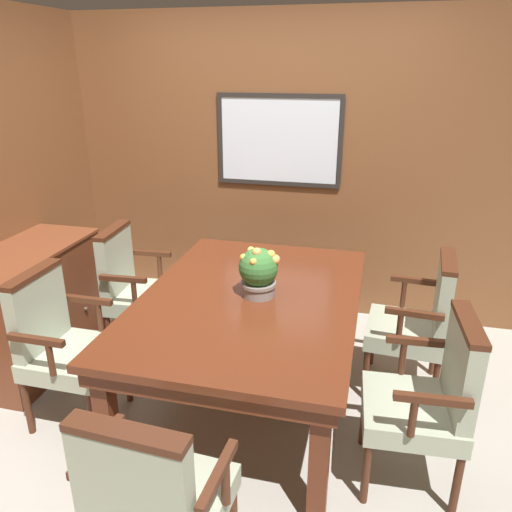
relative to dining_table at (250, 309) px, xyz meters
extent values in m
plane|color=#A39E93|center=(-0.12, -0.14, -0.66)|extent=(14.00, 14.00, 0.00)
cube|color=brown|center=(-0.12, 1.42, 0.57)|extent=(7.20, 0.06, 2.45)
cube|color=white|center=(-0.11, 1.38, 0.81)|extent=(0.95, 0.01, 0.66)
cube|color=#282623|center=(-0.11, 1.38, 1.16)|extent=(1.02, 0.02, 0.04)
cube|color=#282623|center=(-0.11, 1.38, 0.46)|extent=(1.02, 0.02, 0.04)
cube|color=#282623|center=(-0.61, 1.38, 0.81)|extent=(0.03, 0.02, 0.66)
cube|color=#282623|center=(0.38, 1.38, 0.81)|extent=(0.03, 0.02, 0.66)
cube|color=#562614|center=(-0.54, -0.81, -0.31)|extent=(0.09, 0.09, 0.70)
cube|color=#562614|center=(0.54, -0.81, -0.31)|extent=(0.09, 0.09, 0.70)
cube|color=#562614|center=(-0.54, 0.81, -0.31)|extent=(0.09, 0.09, 0.70)
cube|color=#562614|center=(0.54, 0.81, -0.31)|extent=(0.09, 0.09, 0.70)
cube|color=#562614|center=(0.00, 0.00, 0.00)|extent=(1.22, 1.78, 0.09)
cube|color=#562614|center=(0.00, 0.00, 0.07)|extent=(1.28, 1.84, 0.04)
cylinder|color=#472314|center=(0.75, 0.61, -0.48)|extent=(0.04, 0.04, 0.36)
cylinder|color=#472314|center=(0.72, 0.20, -0.48)|extent=(0.04, 0.04, 0.36)
cylinder|color=#472314|center=(1.17, 0.58, -0.48)|extent=(0.04, 0.04, 0.36)
cylinder|color=#472314|center=(1.14, 0.17, -0.48)|extent=(0.04, 0.04, 0.36)
cube|color=#9EA88E|center=(0.94, 0.39, -0.24)|extent=(0.52, 0.51, 0.11)
cube|color=#9EA88E|center=(1.14, 0.38, 0.04)|extent=(0.11, 0.44, 0.45)
cube|color=#472314|center=(1.14, 0.38, 0.28)|extent=(0.12, 0.44, 0.03)
cylinder|color=#472314|center=(0.93, 0.64, -0.08)|extent=(0.04, 0.04, 0.21)
cube|color=#472314|center=(1.00, 0.64, 0.02)|extent=(0.34, 0.06, 0.04)
cylinder|color=#472314|center=(0.89, 0.15, -0.08)|extent=(0.04, 0.04, 0.21)
cube|color=#472314|center=(0.96, 0.14, 0.02)|extent=(0.34, 0.06, 0.04)
cylinder|color=#472314|center=(-0.76, -0.62, -0.48)|extent=(0.04, 0.04, 0.36)
cylinder|color=#472314|center=(-0.76, -0.20, -0.48)|extent=(0.04, 0.04, 0.36)
cylinder|color=#472314|center=(-1.18, -0.61, -0.48)|extent=(0.04, 0.04, 0.36)
cylinder|color=#472314|center=(-1.18, -0.20, -0.48)|extent=(0.04, 0.04, 0.36)
cube|color=#9EA88E|center=(-0.97, -0.41, -0.24)|extent=(0.49, 0.48, 0.11)
cube|color=#9EA88E|center=(-1.17, -0.41, 0.04)|extent=(0.08, 0.44, 0.45)
cube|color=#472314|center=(-1.17, -0.41, 0.28)|extent=(0.09, 0.44, 0.03)
cylinder|color=#472314|center=(-0.94, -0.66, -0.08)|extent=(0.04, 0.04, 0.21)
cube|color=#472314|center=(-1.01, -0.65, 0.02)|extent=(0.34, 0.04, 0.04)
cylinder|color=#472314|center=(-0.93, -0.16, -0.08)|extent=(0.04, 0.04, 0.21)
cube|color=#472314|center=(-1.01, -0.16, 0.02)|extent=(0.34, 0.04, 0.04)
cylinder|color=#472314|center=(0.73, -0.24, -0.48)|extent=(0.04, 0.04, 0.36)
cylinder|color=#472314|center=(0.75, -0.65, -0.48)|extent=(0.04, 0.04, 0.36)
cylinder|color=#472314|center=(1.15, -0.21, -0.48)|extent=(0.04, 0.04, 0.36)
cylinder|color=#472314|center=(1.18, -0.62, -0.48)|extent=(0.04, 0.04, 0.36)
cube|color=#9EA88E|center=(0.95, -0.43, -0.24)|extent=(0.51, 0.51, 0.11)
cube|color=#9EA88E|center=(1.15, -0.42, 0.04)|extent=(0.11, 0.44, 0.45)
cube|color=#472314|center=(1.15, -0.42, 0.28)|extent=(0.12, 0.44, 0.03)
cylinder|color=#472314|center=(0.90, -0.19, -0.08)|extent=(0.04, 0.04, 0.21)
cube|color=#472314|center=(0.97, -0.18, 0.02)|extent=(0.34, 0.06, 0.04)
cylinder|color=#472314|center=(0.93, -0.68, -0.08)|extent=(0.04, 0.04, 0.21)
cube|color=#472314|center=(1.00, -0.68, 0.02)|extent=(0.34, 0.06, 0.04)
cylinder|color=#472314|center=(-0.22, -1.03, -0.48)|extent=(0.04, 0.04, 0.36)
cube|color=#9EA88E|center=(-0.03, -1.26, -0.24)|extent=(0.51, 0.51, 0.11)
cube|color=#9EA88E|center=(-0.04, -1.46, 0.04)|extent=(0.44, 0.11, 0.45)
cube|color=#472314|center=(-0.04, -1.46, 0.28)|extent=(0.44, 0.11, 0.03)
cylinder|color=#472314|center=(0.22, -1.24, -0.08)|extent=(0.04, 0.04, 0.21)
cube|color=#472314|center=(0.22, -1.31, 0.02)|extent=(0.06, 0.34, 0.04)
cylinder|color=#472314|center=(-0.27, -1.21, -0.08)|extent=(0.04, 0.04, 0.21)
cube|color=#472314|center=(-0.27, -1.28, 0.02)|extent=(0.06, 0.34, 0.04)
cylinder|color=#472314|center=(-0.70, 0.24, -0.48)|extent=(0.04, 0.04, 0.36)
cylinder|color=#472314|center=(-0.73, 0.66, -0.48)|extent=(0.04, 0.04, 0.36)
cylinder|color=#472314|center=(-1.12, 0.22, -0.48)|extent=(0.04, 0.04, 0.36)
cylinder|color=#472314|center=(-1.15, 0.63, -0.48)|extent=(0.04, 0.04, 0.36)
cube|color=#9EA88E|center=(-0.93, 0.44, -0.24)|extent=(0.51, 0.51, 0.11)
cube|color=#9EA88E|center=(-1.13, 0.43, 0.04)|extent=(0.11, 0.44, 0.45)
cube|color=#472314|center=(-1.13, 0.43, 0.28)|extent=(0.12, 0.44, 0.03)
cylinder|color=#472314|center=(-0.87, 0.19, -0.08)|extent=(0.04, 0.04, 0.21)
cube|color=#472314|center=(-0.95, 0.19, 0.02)|extent=(0.34, 0.06, 0.04)
cylinder|color=#472314|center=(-0.91, 0.69, -0.08)|extent=(0.04, 0.04, 0.21)
cube|color=#472314|center=(-0.98, 0.68, 0.02)|extent=(0.34, 0.06, 0.04)
cylinder|color=gray|center=(0.05, 0.02, 0.13)|extent=(0.20, 0.20, 0.09)
cylinder|color=gray|center=(0.05, 0.02, 0.17)|extent=(0.21, 0.21, 0.02)
sphere|color=#387033|center=(0.05, 0.02, 0.27)|extent=(0.23, 0.23, 0.23)
sphere|color=#EBA555|center=(0.14, 0.03, 0.32)|extent=(0.06, 0.06, 0.06)
sphere|color=#EDA548|center=(0.14, 0.05, 0.32)|extent=(0.06, 0.06, 0.06)
sphere|color=#E7A654|center=(0.04, -0.01, 0.38)|extent=(0.05, 0.05, 0.05)
sphere|color=#E9B946|center=(-0.04, -0.01, 0.34)|extent=(0.04, 0.04, 0.04)
sphere|color=gold|center=(0.04, -0.07, 0.34)|extent=(0.04, 0.04, 0.04)
sphere|color=#E6B74B|center=(0.12, 0.03, 0.35)|extent=(0.05, 0.05, 0.05)
sphere|color=#E2BC50|center=(-0.01, 0.06, 0.36)|extent=(0.05, 0.05, 0.05)
cube|color=brown|center=(-1.60, 0.06, -0.23)|extent=(0.49, 1.07, 0.86)
cube|color=brown|center=(-1.60, 0.06, 0.21)|extent=(0.51, 1.09, 0.02)
sphere|color=#4C422D|center=(-1.35, 0.06, 0.01)|extent=(0.03, 0.03, 0.03)
sphere|color=#4C422D|center=(-1.35, -0.18, -0.32)|extent=(0.03, 0.03, 0.03)
sphere|color=#4C422D|center=(-1.35, 0.30, -0.32)|extent=(0.03, 0.03, 0.03)
camera|label=1|loc=(0.68, -2.61, 1.40)|focal=35.00mm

